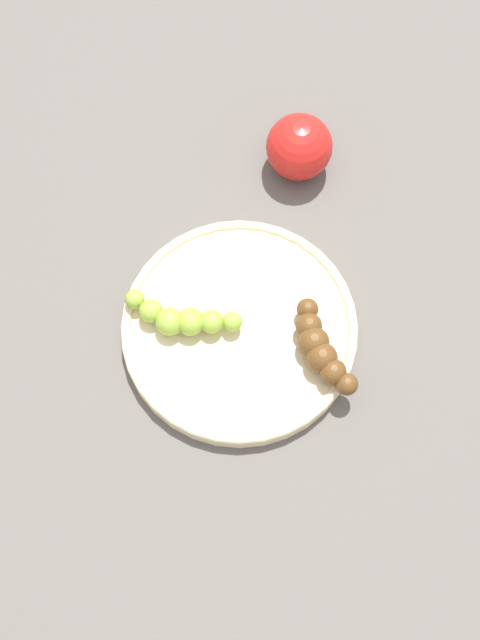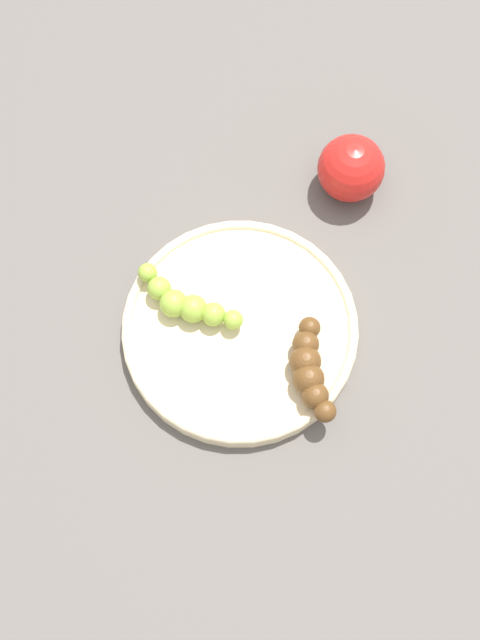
{
  "view_description": "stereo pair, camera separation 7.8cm",
  "coord_description": "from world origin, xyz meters",
  "views": [
    {
      "loc": [
        0.0,
        0.27,
        0.77
      ],
      "look_at": [
        0.0,
        0.0,
        0.04
      ],
      "focal_mm": 44.73,
      "sensor_mm": 36.0,
      "label": 1
    },
    {
      "loc": [
        -0.08,
        0.26,
        0.77
      ],
      "look_at": [
        0.0,
        0.0,
        0.04
      ],
      "focal_mm": 44.73,
      "sensor_mm": 36.0,
      "label": 2
    }
  ],
  "objects": [
    {
      "name": "banana_overripe",
      "position": [
        -0.08,
        0.03,
        0.03
      ],
      "size": [
        0.06,
        0.1,
        0.03
      ],
      "rotation": [
        0.0,
        0.0,
        0.43
      ],
      "color": "#593819",
      "rests_on": "fruit_bowl"
    },
    {
      "name": "apple_red",
      "position": [
        -0.06,
        -0.2,
        0.04
      ],
      "size": [
        0.07,
        0.07,
        0.07
      ],
      "primitive_type": "sphere",
      "color": "red",
      "rests_on": "ground_plane"
    },
    {
      "name": "ground_plane",
      "position": [
        0.0,
        0.0,
        0.0
      ],
      "size": [
        2.4,
        2.4,
        0.0
      ],
      "primitive_type": "plane",
      "color": "#56514C"
    },
    {
      "name": "fruit_bowl",
      "position": [
        0.0,
        0.0,
        0.01
      ],
      "size": [
        0.24,
        0.24,
        0.02
      ],
      "color": "beige",
      "rests_on": "ground_plane"
    },
    {
      "name": "banana_green",
      "position": [
        0.06,
        -0.0,
        0.03
      ],
      "size": [
        0.12,
        0.05,
        0.03
      ],
      "rotation": [
        0.0,
        0.0,
        1.35
      ],
      "color": "#8CAD38",
      "rests_on": "fruit_bowl"
    }
  ]
}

